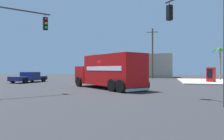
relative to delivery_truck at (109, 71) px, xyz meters
name	(u,v)px	position (x,y,z in m)	size (l,w,h in m)	color
ground_plane	(113,89)	(0.38, 0.00, -1.57)	(100.00, 100.00, 0.00)	#2B2B2D
delivery_truck	(109,71)	(0.00, 0.00, 0.00)	(8.01, 7.22, 3.04)	red
traffic_light_primary	(4,34)	(-5.65, -6.34, 2.58)	(3.09, 3.73, 6.05)	#38383D
traffic_light_secondary	(203,24)	(6.80, -6.51, 2.56)	(2.80, 3.39, 6.31)	#38383D
pickup_navy	(29,77)	(-12.61, 5.81, -0.84)	(2.68, 5.38, 1.38)	navy
vending_machine_red	(211,75)	(10.69, 10.60, -0.51)	(1.17, 1.13, 1.85)	red
palm_tree_far	(220,57)	(13.27, 16.88, 2.02)	(2.82, 2.74, 5.04)	#7A6647
utility_pole	(153,53)	(2.73, 21.63, 3.32)	(2.20, 0.35, 9.49)	brown
building_backdrop	(133,66)	(-1.88, 27.29, 0.89)	(16.74, 6.00, 4.93)	gray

